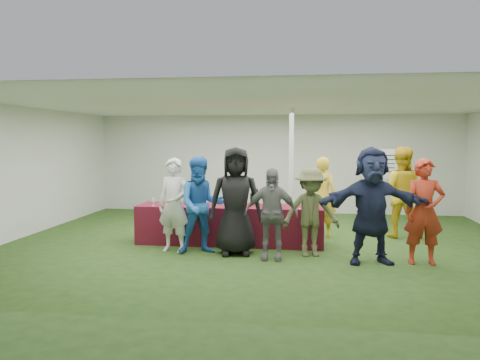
# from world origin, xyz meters

# --- Properties ---
(ground) EXTENTS (60.00, 60.00, 0.00)m
(ground) POSITION_xyz_m (0.00, 0.00, 0.00)
(ground) COLOR #284719
(ground) RESTS_ON ground
(tent) EXTENTS (10.00, 10.00, 10.00)m
(tent) POSITION_xyz_m (0.50, 1.20, 1.35)
(tent) COLOR white
(tent) RESTS_ON ground
(serving_table) EXTENTS (3.60, 0.80, 0.75)m
(serving_table) POSITION_xyz_m (-0.65, -0.06, 0.38)
(serving_table) COLOR maroon
(serving_table) RESTS_ON ground
(wine_bottles) EXTENTS (0.71, 0.16, 0.32)m
(wine_bottles) POSITION_xyz_m (-0.05, 0.08, 0.87)
(wine_bottles) COLOR black
(wine_bottles) RESTS_ON serving_table
(wine_glasses) EXTENTS (2.87, 0.11, 0.16)m
(wine_glasses) POSITION_xyz_m (-1.16, -0.34, 0.86)
(wine_glasses) COLOR silver
(wine_glasses) RESTS_ON serving_table
(water_bottle) EXTENTS (0.07, 0.07, 0.23)m
(water_bottle) POSITION_xyz_m (-0.64, 0.02, 0.85)
(water_bottle) COLOR silver
(water_bottle) RESTS_ON serving_table
(bar_towel) EXTENTS (0.25, 0.18, 0.03)m
(bar_towel) POSITION_xyz_m (0.91, -0.01, 0.77)
(bar_towel) COLOR white
(bar_towel) RESTS_ON serving_table
(dump_bucket) EXTENTS (0.22, 0.22, 0.18)m
(dump_bucket) POSITION_xyz_m (0.92, -0.28, 0.84)
(dump_bucket) COLOR slate
(dump_bucket) RESTS_ON serving_table
(wine_list_sign) EXTENTS (0.50, 0.03, 1.80)m
(wine_list_sign) POSITION_xyz_m (2.76, 2.66, 1.32)
(wine_list_sign) COLOR slate
(wine_list_sign) RESTS_ON ground
(staff_pourer) EXTENTS (0.72, 0.62, 1.68)m
(staff_pourer) POSITION_xyz_m (1.17, 0.88, 0.84)
(staff_pourer) COLOR gold
(staff_pourer) RESTS_ON ground
(staff_back) EXTENTS (1.06, 0.91, 1.88)m
(staff_back) POSITION_xyz_m (2.76, 1.01, 0.94)
(staff_back) COLOR gold
(staff_back) RESTS_ON ground
(customer_0) EXTENTS (0.70, 0.53, 1.70)m
(customer_0) POSITION_xyz_m (-1.54, -0.84, 0.85)
(customer_0) COLOR silver
(customer_0) RESTS_ON ground
(customer_1) EXTENTS (1.01, 0.89, 1.73)m
(customer_1) POSITION_xyz_m (-1.03, -0.89, 0.86)
(customer_1) COLOR blue
(customer_1) RESTS_ON ground
(customer_2) EXTENTS (1.02, 0.76, 1.90)m
(customer_2) POSITION_xyz_m (-0.41, -0.89, 0.95)
(customer_2) COLOR black
(customer_2) RESTS_ON ground
(customer_3) EXTENTS (0.92, 0.39, 1.56)m
(customer_3) POSITION_xyz_m (0.23, -1.15, 0.78)
(customer_3) COLOR slate
(customer_3) RESTS_ON ground
(customer_4) EXTENTS (1.11, 0.80, 1.55)m
(customer_4) POSITION_xyz_m (0.90, -0.84, 0.78)
(customer_4) COLOR #505530
(customer_4) RESTS_ON ground
(customer_5) EXTENTS (1.85, 0.85, 1.92)m
(customer_5) POSITION_xyz_m (1.88, -1.18, 0.96)
(customer_5) COLOR #191F39
(customer_5) RESTS_ON ground
(customer_6) EXTENTS (0.63, 0.42, 1.73)m
(customer_6) POSITION_xyz_m (2.72, -1.11, 0.86)
(customer_6) COLOR #A82B18
(customer_6) RESTS_ON ground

